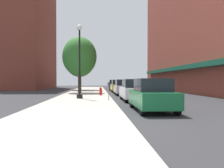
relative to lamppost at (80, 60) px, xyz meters
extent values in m
plane|color=#2D2D30|center=(4.19, 6.88, -3.20)|extent=(90.00, 90.00, 0.00)
cube|color=#A8A399|center=(0.19, 7.88, -3.14)|extent=(4.80, 50.00, 0.12)
cube|color=brown|center=(15.19, 10.88, 6.60)|extent=(6.00, 40.00, 19.61)
cube|color=#144C38|center=(11.84, 10.88, -0.10)|extent=(0.90, 34.00, 0.50)
cube|color=brown|center=(-10.81, 25.88, 7.58)|extent=(6.00, 18.00, 21.57)
cube|color=#144C38|center=(-14.16, 25.88, -0.10)|extent=(0.90, 15.30, 0.50)
cylinder|color=black|center=(0.00, 0.00, -2.93)|extent=(0.48, 0.48, 0.30)
cylinder|color=black|center=(0.00, 0.00, -0.18)|extent=(0.14, 0.14, 5.20)
sphere|color=silver|center=(0.00, 0.00, 2.60)|extent=(0.44, 0.44, 0.44)
cylinder|color=red|center=(1.74, 3.94, -2.77)|extent=(0.26, 0.26, 0.62)
sphere|color=red|center=(1.74, 3.94, -2.41)|extent=(0.24, 0.24, 0.24)
cylinder|color=red|center=(1.88, 3.94, -2.68)|extent=(0.12, 0.10, 0.10)
cylinder|color=slate|center=(2.24, -1.87, -2.56)|extent=(0.06, 0.06, 1.05)
cube|color=#33383D|center=(2.24, -1.87, -1.90)|extent=(0.14, 0.09, 0.26)
cylinder|color=#4C3823|center=(-0.65, 8.70, -1.71)|extent=(0.40, 0.40, 2.74)
ellipsoid|color=#2D6B28|center=(-0.65, 8.70, 1.15)|extent=(3.99, 3.99, 4.59)
cylinder|color=#422D1E|center=(-1.24, 16.83, -1.62)|extent=(0.40, 0.40, 2.93)
ellipsoid|color=#235B23|center=(-1.24, 16.83, 1.62)|extent=(4.71, 4.71, 5.42)
cylinder|color=black|center=(3.41, -5.52, -2.88)|extent=(0.22, 0.64, 0.64)
cylinder|color=black|center=(4.97, -5.52, -2.88)|extent=(0.22, 0.64, 0.64)
cylinder|color=black|center=(3.41, -8.72, -2.88)|extent=(0.22, 0.64, 0.64)
cylinder|color=black|center=(4.97, -8.72, -2.88)|extent=(0.22, 0.64, 0.64)
cube|color=#196638|center=(4.19, -7.12, -2.56)|extent=(1.80, 4.30, 0.76)
cube|color=black|center=(4.19, -7.27, -1.86)|extent=(1.56, 2.20, 0.64)
cylinder|color=black|center=(3.41, 0.44, -2.88)|extent=(0.22, 0.64, 0.64)
cylinder|color=black|center=(4.97, 0.44, -2.88)|extent=(0.22, 0.64, 0.64)
cylinder|color=black|center=(3.41, -2.76, -2.88)|extent=(0.22, 0.64, 0.64)
cylinder|color=black|center=(4.97, -2.76, -2.88)|extent=(0.22, 0.64, 0.64)
cube|color=silver|center=(4.19, -1.16, -2.56)|extent=(1.80, 4.30, 0.76)
cube|color=black|center=(4.19, -1.31, -1.86)|extent=(1.56, 2.20, 0.64)
cylinder|color=black|center=(3.41, 7.70, -2.88)|extent=(0.22, 0.64, 0.64)
cylinder|color=black|center=(4.97, 7.70, -2.88)|extent=(0.22, 0.64, 0.64)
cylinder|color=black|center=(3.41, 4.50, -2.88)|extent=(0.22, 0.64, 0.64)
cylinder|color=black|center=(4.97, 4.50, -2.88)|extent=(0.22, 0.64, 0.64)
cube|color=#B2B2BA|center=(4.19, 6.10, -2.56)|extent=(1.80, 4.30, 0.76)
cube|color=black|center=(4.19, 5.95, -1.86)|extent=(1.56, 2.20, 0.64)
cylinder|color=black|center=(3.41, 14.10, -2.88)|extent=(0.22, 0.64, 0.64)
cylinder|color=black|center=(4.97, 14.10, -2.88)|extent=(0.22, 0.64, 0.64)
cylinder|color=black|center=(3.41, 10.90, -2.88)|extent=(0.22, 0.64, 0.64)
cylinder|color=black|center=(4.97, 10.90, -2.88)|extent=(0.22, 0.64, 0.64)
cube|color=gold|center=(4.19, 12.50, -2.56)|extent=(1.80, 4.30, 0.76)
cube|color=black|center=(4.19, 12.35, -1.86)|extent=(1.56, 2.20, 0.64)
cylinder|color=black|center=(3.41, 21.43, -2.88)|extent=(0.22, 0.64, 0.64)
cylinder|color=black|center=(4.97, 21.43, -2.88)|extent=(0.22, 0.64, 0.64)
cylinder|color=black|center=(3.41, 18.23, -2.88)|extent=(0.22, 0.64, 0.64)
cylinder|color=black|center=(4.97, 18.23, -2.88)|extent=(0.22, 0.64, 0.64)
cube|color=#1E389E|center=(4.19, 19.83, -2.56)|extent=(1.80, 4.30, 0.76)
cube|color=black|center=(4.19, 19.68, -1.86)|extent=(1.56, 2.20, 0.64)
camera|label=1|loc=(1.42, -18.94, -1.64)|focal=37.63mm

